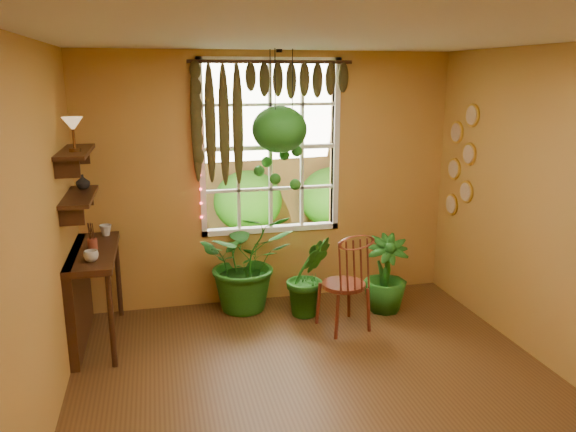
% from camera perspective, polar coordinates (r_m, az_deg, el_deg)
% --- Properties ---
extents(floor, '(4.50, 4.50, 0.00)m').
position_cam_1_polar(floor, '(4.49, 4.56, -18.94)').
color(floor, brown).
rests_on(floor, ground).
extents(ceiling, '(4.50, 4.50, 0.00)m').
position_cam_1_polar(ceiling, '(3.78, 5.39, 17.88)').
color(ceiling, silver).
rests_on(ceiling, wall_back).
extents(wall_back, '(4.00, 0.00, 4.00)m').
position_cam_1_polar(wall_back, '(6.05, -1.73, 3.64)').
color(wall_back, '#BC8A40').
rests_on(wall_back, floor).
extents(wall_left, '(0.00, 4.50, 4.50)m').
position_cam_1_polar(wall_left, '(3.82, -24.93, -3.94)').
color(wall_left, '#BC8A40').
rests_on(wall_left, floor).
extents(window, '(1.52, 0.10, 1.86)m').
position_cam_1_polar(window, '(6.02, -1.82, 6.97)').
color(window, white).
rests_on(window, wall_back).
extents(valance_vine, '(1.70, 0.12, 1.10)m').
position_cam_1_polar(valance_vine, '(5.84, -2.45, 12.42)').
color(valance_vine, '#3C1D10').
rests_on(valance_vine, window).
extents(string_lights, '(0.03, 0.03, 1.54)m').
position_cam_1_polar(string_lights, '(5.82, -9.04, 7.05)').
color(string_lights, '#FF2633').
rests_on(string_lights, window).
extents(wall_plates, '(0.04, 0.32, 1.10)m').
position_cam_1_polar(wall_plates, '(6.30, 17.16, 5.29)').
color(wall_plates, '#F4E9C7').
rests_on(wall_plates, wall_right).
extents(counter_ledge, '(0.40, 1.20, 0.90)m').
position_cam_1_polar(counter_ledge, '(5.56, -20.03, -6.74)').
color(counter_ledge, '#3C1D10').
rests_on(counter_ledge, floor).
extents(shelf_lower, '(0.25, 0.90, 0.04)m').
position_cam_1_polar(shelf_lower, '(5.32, -20.42, 1.86)').
color(shelf_lower, '#3C1D10').
rests_on(shelf_lower, wall_left).
extents(shelf_upper, '(0.25, 0.90, 0.04)m').
position_cam_1_polar(shelf_upper, '(5.26, -20.80, 6.12)').
color(shelf_upper, '#3C1D10').
rests_on(shelf_upper, wall_left).
extents(backyard, '(14.00, 10.00, 12.00)m').
position_cam_1_polar(backyard, '(10.61, -5.57, 7.75)').
color(backyard, '#1E5919').
rests_on(backyard, ground).
extents(windsor_chair, '(0.52, 0.54, 1.15)m').
position_cam_1_polar(windsor_chair, '(5.59, 5.82, -8.19)').
color(windsor_chair, maroon).
rests_on(windsor_chair, floor).
extents(potted_plant_left, '(0.98, 0.85, 1.09)m').
position_cam_1_polar(potted_plant_left, '(5.97, -4.25, -4.50)').
color(potted_plant_left, '#1A5115').
rests_on(potted_plant_left, floor).
extents(potted_plant_mid, '(0.50, 0.42, 0.86)m').
position_cam_1_polar(potted_plant_mid, '(5.84, 2.14, -6.10)').
color(potted_plant_mid, '#1A5115').
rests_on(potted_plant_mid, floor).
extents(potted_plant_right, '(0.54, 0.54, 0.82)m').
position_cam_1_polar(potted_plant_right, '(6.05, 9.87, -5.81)').
color(potted_plant_right, '#1A5115').
rests_on(potted_plant_right, floor).
extents(hanging_basket, '(0.56, 0.56, 1.40)m').
position_cam_1_polar(hanging_basket, '(5.74, -0.87, 8.28)').
color(hanging_basket, black).
rests_on(hanging_basket, ceiling).
extents(cup_a, '(0.16, 0.16, 0.10)m').
position_cam_1_polar(cup_a, '(5.09, -19.37, -3.85)').
color(cup_a, silver).
rests_on(cup_a, counter_ledge).
extents(cup_b, '(0.14, 0.14, 0.11)m').
position_cam_1_polar(cup_b, '(5.85, -18.04, -1.38)').
color(cup_b, beige).
rests_on(cup_b, counter_ledge).
extents(brush_jar, '(0.09, 0.09, 0.32)m').
position_cam_1_polar(brush_jar, '(5.40, -19.30, -1.99)').
color(brush_jar, '#97412C').
rests_on(brush_jar, counter_ledge).
extents(shelf_vase, '(0.16, 0.16, 0.13)m').
position_cam_1_polar(shelf_vase, '(5.58, -20.13, 3.30)').
color(shelf_vase, '#B2AD99').
rests_on(shelf_vase, shelf_lower).
extents(tiffany_lamp, '(0.17, 0.17, 0.29)m').
position_cam_1_polar(tiffany_lamp, '(5.10, -21.03, 8.51)').
color(tiffany_lamp, brown).
rests_on(tiffany_lamp, shelf_upper).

